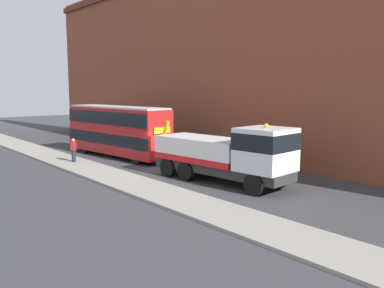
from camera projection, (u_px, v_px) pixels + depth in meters
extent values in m
plane|color=#38383D|center=(163.00, 168.00, 28.14)|extent=(120.00, 120.00, 0.00)
cube|color=gray|center=(108.00, 176.00, 25.46)|extent=(60.00, 2.80, 0.15)
cube|color=brown|center=(234.00, 55.00, 31.40)|extent=(60.00, 1.20, 16.00)
cube|color=#2D2D2D|center=(220.00, 168.00, 23.95)|extent=(9.17, 3.04, 0.55)
cube|color=silver|center=(266.00, 150.00, 21.52)|extent=(2.83, 2.83, 2.30)
cube|color=black|center=(266.00, 141.00, 21.46)|extent=(2.86, 2.86, 0.90)
cube|color=silver|center=(204.00, 149.00, 24.73)|extent=(6.32, 3.16, 1.40)
cube|color=red|center=(204.00, 158.00, 24.80)|extent=(6.32, 3.21, 0.36)
cylinder|color=#B79914|center=(163.00, 139.00, 27.28)|extent=(1.25, 0.39, 2.52)
sphere|color=orange|center=(266.00, 126.00, 21.35)|extent=(0.24, 0.24, 0.24)
cylinder|color=black|center=(278.00, 178.00, 22.46)|extent=(1.19, 0.45, 1.16)
cylinder|color=black|center=(254.00, 185.00, 20.90)|extent=(1.19, 0.45, 1.16)
cylinder|color=black|center=(211.00, 166.00, 25.95)|extent=(1.19, 0.45, 1.16)
cylinder|color=black|center=(186.00, 171.00, 24.39)|extent=(1.19, 0.45, 1.16)
cylinder|color=black|center=(193.00, 163.00, 27.07)|extent=(1.19, 0.45, 1.16)
cylinder|color=black|center=(168.00, 167.00, 25.51)|extent=(1.19, 0.45, 1.16)
cube|color=#AD1E1E|center=(118.00, 141.00, 33.00)|extent=(11.19, 3.51, 1.90)
cube|color=#AD1E1E|center=(117.00, 118.00, 32.76)|extent=(10.96, 3.39, 1.70)
cube|color=black|center=(118.00, 138.00, 32.97)|extent=(11.08, 3.55, 0.90)
cube|color=black|center=(117.00, 117.00, 32.75)|extent=(10.86, 3.53, 1.00)
cube|color=#B2B2B2|center=(117.00, 107.00, 32.64)|extent=(10.73, 3.27, 0.12)
cube|color=yellow|center=(162.00, 130.00, 28.98)|extent=(0.20, 1.50, 0.44)
cylinder|color=black|center=(159.00, 154.00, 31.14)|extent=(1.06, 0.40, 1.04)
cylinder|color=black|center=(137.00, 157.00, 29.62)|extent=(1.06, 0.40, 1.04)
cylinder|color=black|center=(106.00, 145.00, 36.17)|extent=(1.06, 0.40, 1.04)
cylinder|color=black|center=(85.00, 147.00, 34.65)|extent=(1.06, 0.40, 1.04)
cylinder|color=#232333|center=(74.00, 156.00, 29.82)|extent=(0.42, 0.42, 0.85)
cube|color=maroon|center=(73.00, 146.00, 29.72)|extent=(0.45, 0.48, 0.62)
sphere|color=tan|center=(73.00, 140.00, 29.66)|extent=(0.24, 0.24, 0.24)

